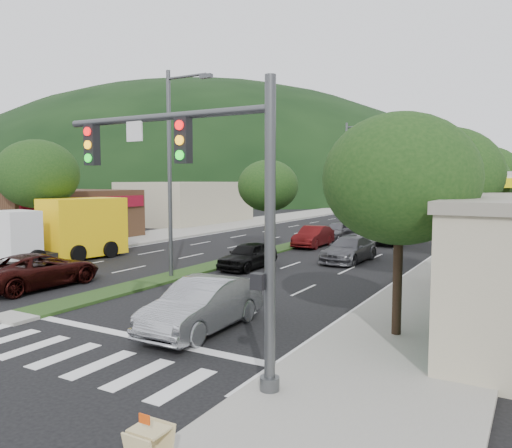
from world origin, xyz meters
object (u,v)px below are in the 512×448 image
Objects in this scene: car_queue_b at (349,249)px; motorhome at (392,218)px; tree_r_c at (469,181)px; tree_med_far at (380,178)px; traffic_signal at (209,186)px; tree_r_e at (497,179)px; car_queue_d at (393,229)px; tree_med_near at (268,186)px; box_truck at (70,231)px; suv_maroon at (39,270)px; tree_r_d at (486,175)px; tree_l_a at (38,174)px; sedan_silver at (203,305)px; car_queue_c at (313,237)px; streetlight_near at (173,164)px; car_queue_a at (248,256)px; tree_r_a at (400,179)px; tree_r_b at (446,175)px; car_queue_f at (448,219)px; streetlight_mid at (348,172)px; car_queue_e at (338,231)px.

motorhome is at bearing 95.39° from car_queue_b.
tree_med_far reaches higher than tree_r_c.
traffic_signal is 41.65m from tree_r_e.
tree_med_near is at bearing -110.24° from car_queue_d.
suv_maroon is at bearing 138.39° from box_truck.
tree_r_d is 0.99× the size of tree_l_a.
tree_med_near reaches higher than sedan_silver.
tree_r_d is at bearing 35.63° from car_queue_c.
tree_r_c is 16.85m from streetlight_near.
car_queue_a is (1.97, -5.91, -3.70)m from tree_med_near.
tree_r_a is 21.92m from box_truck.
sedan_silver is at bearing -65.82° from car_queue_a.
car_queue_f is at bearing 98.39° from tree_r_b.
tree_r_d is 1.03× the size of tree_med_far.
tree_r_b is 1.39× the size of sedan_silver.
car_queue_a is at bearing -97.07° from car_queue_f.
streetlight_near is 2.35× the size of car_queue_f.
tree_r_a is 0.66× the size of streetlight_mid.
streetlight_near is at bearing -102.47° from car_queue_d.
tree_med_far reaches higher than traffic_signal.
streetlight_mid reaches higher than suv_maroon.
tree_r_d reaches higher than car_queue_b.
streetlight_mid reaches higher than car_queue_c.
car_queue_d is (-7.38, -7.91, -4.28)m from tree_r_e.
traffic_signal is 5.67m from sedan_silver.
car_queue_f is (6.79, 37.92, -4.96)m from streetlight_near.
motorhome is (-6.50, 24.30, -3.02)m from tree_r_a.
tree_r_d is at bearing 84.62° from traffic_signal.
sedan_silver is (-5.57, -18.25, -3.92)m from tree_r_c.
tree_med_far is 1.39× the size of sedan_silver.
tree_r_b reaches higher than motorhome.
tree_l_a is at bearing -129.87° from car_queue_d.
streetlight_mid reaches higher than sedan_silver.
tree_r_c is 10.95m from motorhome.
sedan_silver is at bearing 128.27° from traffic_signal.
tree_l_a is at bearing -140.77° from tree_r_d.
motorhome is at bearing -109.18° from suv_maroon.
tree_l_a is at bearing -157.80° from tree_r_c.
car_queue_a is at bearing -86.47° from tree_med_far.
tree_r_b is 13.43m from tree_med_near.
car_queue_e is (5.28, 23.71, -0.03)m from suv_maroon.
motorhome is (5.30, -4.70, -3.78)m from streetlight_mid.
tree_med_near is 7.05m from car_queue_b.
streetlight_mid is 2.00× the size of sedan_silver.
tree_r_e is 1.52× the size of car_queue_d.
traffic_signal is at bearing 156.41° from box_truck.
tree_med_far is at bearing 105.60° from car_queue_b.
streetlight_near is at bearing 161.27° from tree_r_a.
motorhome is at bearing 111.73° from tree_r_b.
car_queue_b is at bearing -104.82° from tree_r_e.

